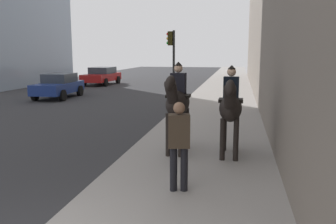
{
  "coord_description": "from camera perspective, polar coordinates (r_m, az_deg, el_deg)",
  "views": [
    {
      "loc": [
        -3.88,
        -2.85,
        2.74
      ],
      "look_at": [
        4.0,
        -1.33,
        1.4
      ],
      "focal_mm": 39.12,
      "sensor_mm": 36.0,
      "label": 1
    }
  ],
  "objects": [
    {
      "name": "traffic_light_near_curb",
      "position": [
        18.91,
        0.63,
        8.85
      ],
      "size": [
        0.2,
        0.44,
        3.78
      ],
      "color": "black",
      "rests_on": "ground"
    },
    {
      "name": "mounted_horse_far",
      "position": [
        9.16,
        9.71,
        0.83
      ],
      "size": [
        2.15,
        0.6,
        2.28
      ],
      "rotation": [
        0.0,
        0.0,
        3.14
      ],
      "color": "black",
      "rests_on": "sidewalk_slab"
    },
    {
      "name": "car_mid_lane",
      "position": [
        22.56,
        -16.68,
        3.99
      ],
      "size": [
        4.04,
        1.99,
        1.44
      ],
      "rotation": [
        0.0,
        0.0,
        3.18
      ],
      "color": "navy",
      "rests_on": "ground"
    },
    {
      "name": "mounted_horse_near",
      "position": [
        9.37,
        1.46,
        1.55
      ],
      "size": [
        2.15,
        0.61,
        2.35
      ],
      "rotation": [
        0.0,
        0.0,
        3.11
      ],
      "color": "black",
      "rests_on": "sidewalk_slab"
    },
    {
      "name": "pedestrian_greeting",
      "position": [
        6.82,
        1.72,
        -4.47
      ],
      "size": [
        0.33,
        0.44,
        1.7
      ],
      "rotation": [
        0.0,
        0.0,
        0.19
      ],
      "color": "black",
      "rests_on": "sidewalk_slab"
    },
    {
      "name": "car_near_lane",
      "position": [
        30.88,
        -10.28,
        5.61
      ],
      "size": [
        4.44,
        2.21,
        1.44
      ],
      "rotation": [
        0.0,
        0.0,
        3.1
      ],
      "color": "maroon",
      "rests_on": "ground"
    }
  ]
}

